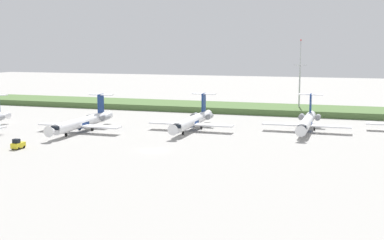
# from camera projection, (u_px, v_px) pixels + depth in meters

# --- Properties ---
(ground_plane) EXTENTS (500.00, 500.00, 0.00)m
(ground_plane) POSITION_uv_depth(u_px,v_px,m) (196.00, 129.00, 137.47)
(ground_plane) COLOR #9E9B96
(grass_berm) EXTENTS (320.00, 20.00, 2.02)m
(grass_berm) POSITION_uv_depth(u_px,v_px,m) (232.00, 108.00, 177.13)
(grass_berm) COLOR #4C6B38
(grass_berm) RESTS_ON ground
(regional_jet_second) EXTENTS (22.81, 31.00, 9.00)m
(regional_jet_second) POSITION_uv_depth(u_px,v_px,m) (82.00, 122.00, 133.24)
(regional_jet_second) COLOR white
(regional_jet_second) RESTS_ON ground
(regional_jet_third) EXTENTS (22.81, 31.00, 9.00)m
(regional_jet_third) POSITION_uv_depth(u_px,v_px,m) (193.00, 121.00, 135.79)
(regional_jet_third) COLOR white
(regional_jet_third) RESTS_ON ground
(regional_jet_fourth) EXTENTS (22.81, 31.00, 9.00)m
(regional_jet_fourth) POSITION_uv_depth(u_px,v_px,m) (307.00, 122.00, 133.89)
(regional_jet_fourth) COLOR white
(regional_jet_fourth) RESTS_ON ground
(antenna_mast) EXTENTS (4.40, 0.50, 24.56)m
(antenna_mast) POSITION_uv_depth(u_px,v_px,m) (300.00, 83.00, 170.53)
(antenna_mast) COLOR #B2B2B7
(antenna_mast) RESTS_ON ground
(baggage_tug) EXTENTS (1.72, 3.20, 2.30)m
(baggage_tug) POSITION_uv_depth(u_px,v_px,m) (18.00, 144.00, 110.83)
(baggage_tug) COLOR yellow
(baggage_tug) RESTS_ON ground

